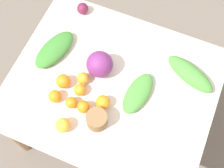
# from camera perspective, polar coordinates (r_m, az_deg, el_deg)

# --- Properties ---
(ground_plane) EXTENTS (8.00, 8.00, 0.00)m
(ground_plane) POSITION_cam_1_polar(r_m,az_deg,el_deg) (2.50, 0.00, -7.10)
(ground_plane) COLOR #70665B
(dining_table) EXTENTS (1.19, 0.99, 0.74)m
(dining_table) POSITION_cam_1_polar(r_m,az_deg,el_deg) (1.90, 0.00, -1.45)
(dining_table) COLOR silver
(dining_table) RESTS_ON ground_plane
(cabbage_purple) EXTENTS (0.16, 0.16, 0.16)m
(cabbage_purple) POSITION_cam_1_polar(r_m,az_deg,el_deg) (1.78, -2.27, 3.62)
(cabbage_purple) COLOR #7A2D75
(cabbage_purple) RESTS_ON dining_table
(paper_bag) EXTENTS (0.12, 0.12, 0.10)m
(paper_bag) POSITION_cam_1_polar(r_m,az_deg,el_deg) (1.68, -2.79, -6.54)
(paper_bag) COLOR olive
(paper_bag) RESTS_ON dining_table
(greens_bunch_scallion) EXTENTS (0.21, 0.33, 0.07)m
(greens_bunch_scallion) POSITION_cam_1_polar(r_m,az_deg,el_deg) (1.91, -10.48, 6.24)
(greens_bunch_scallion) COLOR #3D8433
(greens_bunch_scallion) RESTS_ON dining_table
(greens_bunch_kale) EXTENTS (0.16, 0.29, 0.06)m
(greens_bunch_kale) POSITION_cam_1_polar(r_m,az_deg,el_deg) (1.76, 4.79, -1.65)
(greens_bunch_kale) COLOR #4C933D
(greens_bunch_kale) RESTS_ON dining_table
(greens_bunch_chard) EXTENTS (0.33, 0.22, 0.08)m
(greens_bunch_chard) POSITION_cam_1_polar(r_m,az_deg,el_deg) (1.85, 14.08, 1.80)
(greens_bunch_chard) COLOR #4C933D
(greens_bunch_chard) RESTS_ON dining_table
(beet_root) EXTENTS (0.07, 0.07, 0.07)m
(beet_root) POSITION_cam_1_polar(r_m,az_deg,el_deg) (2.05, -5.39, 13.58)
(beet_root) COLOR maroon
(beet_root) RESTS_ON dining_table
(orange_0) EXTENTS (0.07, 0.07, 0.07)m
(orange_0) POSITION_cam_1_polar(r_m,az_deg,el_deg) (1.77, -5.88, -1.09)
(orange_0) COLOR orange
(orange_0) RESTS_ON dining_table
(orange_1) EXTENTS (0.08, 0.08, 0.08)m
(orange_1) POSITION_cam_1_polar(r_m,az_deg,el_deg) (1.70, -8.95, -7.44)
(orange_1) COLOR #F9A833
(orange_1) RESTS_ON dining_table
(orange_2) EXTENTS (0.08, 0.08, 0.08)m
(orange_2) POSITION_cam_1_polar(r_m,az_deg,el_deg) (1.72, -1.61, -3.39)
(orange_2) COLOR orange
(orange_2) RESTS_ON dining_table
(orange_3) EXTENTS (0.07, 0.07, 0.07)m
(orange_3) POSITION_cam_1_polar(r_m,az_deg,el_deg) (1.75, -7.47, -3.40)
(orange_3) COLOR orange
(orange_3) RESTS_ON dining_table
(orange_4) EXTENTS (0.07, 0.07, 0.07)m
(orange_4) POSITION_cam_1_polar(r_m,az_deg,el_deg) (1.73, -5.24, -4.18)
(orange_4) COLOR orange
(orange_4) RESTS_ON dining_table
(orange_5) EXTENTS (0.07, 0.07, 0.07)m
(orange_5) POSITION_cam_1_polar(r_m,az_deg,el_deg) (1.77, -10.41, -2.23)
(orange_5) COLOR orange
(orange_5) RESTS_ON dining_table
(orange_6) EXTENTS (0.08, 0.08, 0.08)m
(orange_6) POSITION_cam_1_polar(r_m,az_deg,el_deg) (1.79, -8.90, 0.51)
(orange_6) COLOR orange
(orange_6) RESTS_ON dining_table
(orange_7) EXTENTS (0.07, 0.07, 0.07)m
(orange_7) POSITION_cam_1_polar(r_m,az_deg,el_deg) (1.79, -5.33, 1.06)
(orange_7) COLOR orange
(orange_7) RESTS_ON dining_table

